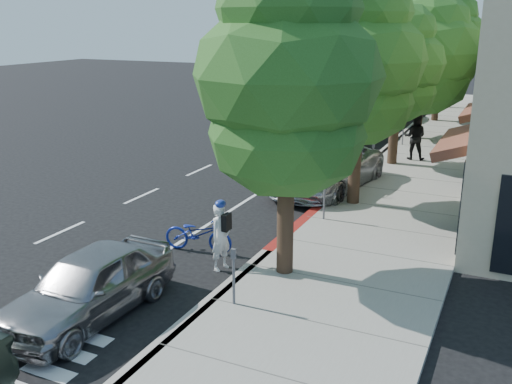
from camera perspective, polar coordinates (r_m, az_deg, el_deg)
The scene contains 18 objects.
ground at distance 16.01m, azimuth 2.60°, elevation -5.09°, with size 120.00×120.00×0.00m, color black.
sidewalk at distance 22.78m, azimuth 15.77°, elevation 1.17°, with size 4.60×56.00×0.15m, color gray.
curb at distance 23.23m, azimuth 10.19°, elevation 1.84°, with size 0.30×56.00×0.15m, color #9E998E.
curb_red_segment at distance 16.85m, azimuth 3.91°, elevation -3.69°, with size 0.32×4.00×0.15m, color maroon.
street_tree_0 at distance 12.73m, azimuth 3.17°, elevation 11.04°, with size 4.25×4.25×7.48m.
street_tree_1 at distance 18.42m, azimuth 10.35°, elevation 12.56°, with size 4.16×4.16×7.45m.
street_tree_2 at distance 24.28m, azimuth 14.07°, elevation 12.20°, with size 3.77×3.77×6.73m.
street_tree_3 at distance 30.17m, azimuth 16.42°, elevation 13.11°, with size 5.72×5.72×7.49m.
street_tree_4 at distance 36.09m, azimuth 18.05°, elevation 14.06°, with size 5.21×5.21×7.83m.
street_tree_5 at distance 42.06m, azimuth 19.10°, elevation 13.42°, with size 4.10×4.10×6.71m.
cyclist at distance 14.10m, azimuth -3.52°, elevation -4.53°, with size 0.62×0.40×1.69m, color white.
bicycle at distance 15.33m, azimuth -5.80°, elevation -4.18°, with size 0.66×1.89×0.99m, color navy.
silver_suv at distance 20.88m, azimuth 6.96°, elevation 2.36°, with size 2.66×5.77×1.60m, color #AEADB2.
dark_sedan at distance 29.78m, azimuth 9.46°, elevation 6.44°, with size 1.54×4.43×1.46m, color black.
white_pickup at distance 35.98m, azimuth 12.35°, elevation 8.37°, with size 2.60×6.40×1.86m, color silver.
dark_suv_far at distance 42.80m, azimuth 14.50°, elevation 9.28°, with size 1.79×4.46×1.52m, color black.
near_car_a at distance 12.43m, azimuth -16.35°, elevation -8.87°, with size 1.71×4.25×1.45m, color #98989D.
pedestrian at distance 25.66m, azimuth 15.59°, elevation 5.34°, with size 0.96×0.75×1.98m, color black.
Camera 1 is at (5.63, -13.76, 5.96)m, focal length 40.00 mm.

